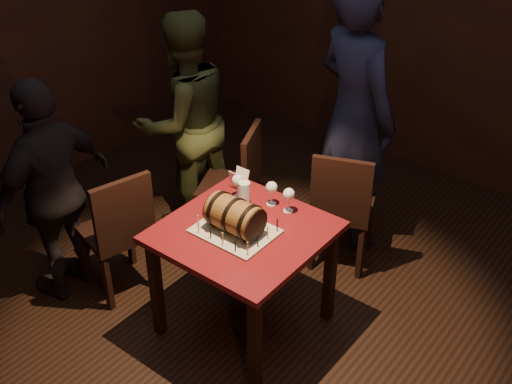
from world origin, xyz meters
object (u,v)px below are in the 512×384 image
pub_table (244,244)px  wine_glass_left (238,181)px  wine_glass_right (289,195)px  chair_left_front (120,229)px  barrel_cake (235,216)px  person_left_rear (184,121)px  chair_back (342,205)px  person_back (355,116)px  wine_glass_mid (272,188)px  pint_of_ale (244,193)px  person_left_front (54,192)px  chair_left_rear (238,180)px

pub_table → wine_glass_left: size_ratio=5.59×
wine_glass_right → chair_left_front: (-0.93, -0.56, -0.35)m
pub_table → barrel_cake: 0.23m
barrel_cake → person_left_rear: 1.34m
barrel_cake → chair_back: (0.17, 0.92, -0.34)m
pub_table → person_back: (-0.03, 1.27, 0.35)m
pub_table → wine_glass_mid: wine_glass_mid is taller
pint_of_ale → person_back: person_back is taller
wine_glass_right → pint_of_ale: bearing=-159.8°
wine_glass_left → pint_of_ale: size_ratio=1.07×
pub_table → person_left_rear: 1.35m
pub_table → person_left_front: person_left_front is taller
barrel_cake → person_back: (-0.00, 1.32, 0.13)m
wine_glass_mid → pint_of_ale: 0.17m
chair_left_front → person_left_rear: bearing=107.8°
pint_of_ale → person_left_rear: size_ratio=0.09×
chair_left_rear → person_back: person_back is taller
pint_of_ale → person_back: size_ratio=0.08×
person_back → person_left_rear: size_ratio=1.20×
barrel_cake → pint_of_ale: bearing=118.4°
person_left_rear → barrel_cake: bearing=71.9°
pint_of_ale → person_left_front: size_ratio=0.10×
wine_glass_mid → person_left_front: 1.38m
wine_glass_left → person_left_front: (-0.94, -0.68, -0.10)m
wine_glass_left → chair_left_rear: 0.67m
person_left_front → wine_glass_mid: bearing=117.9°
pint_of_ale → person_back: (0.14, 1.05, 0.17)m
wine_glass_right → chair_left_rear: (-0.71, 0.38, -0.35)m
person_left_rear → chair_back: bearing=113.7°
pint_of_ale → wine_glass_right: bearing=20.2°
pub_table → person_left_front: size_ratio=0.59×
pint_of_ale → chair_left_front: size_ratio=0.16×
chair_left_rear → pint_of_ale: bearing=-47.0°
chair_left_front → wine_glass_mid: bearing=34.7°
pint_of_ale → chair_left_rear: (-0.44, 0.48, -0.30)m
barrel_cake → person_left_rear: bearing=145.9°
pub_table → wine_glass_mid: 0.39m
wine_glass_left → person_left_rear: person_left_rear is taller
wine_glass_mid → wine_glass_left: bearing=-163.4°
wine_glass_right → chair_back: bearing=84.6°
barrel_cake → person_left_rear: person_left_rear is taller
wine_glass_right → pint_of_ale: 0.28m
pub_table → person_left_front: bearing=-159.7°
pub_table → wine_glass_right: wine_glass_right is taller
wine_glass_left → person_left_front: bearing=-144.0°
barrel_cake → chair_left_rear: barrel_cake is taller
pint_of_ale → person_left_rear: bearing=153.3°
chair_back → pub_table: bearing=-99.6°
barrel_cake → chair_left_front: 0.90m
pint_of_ale → chair_left_rear: 0.72m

